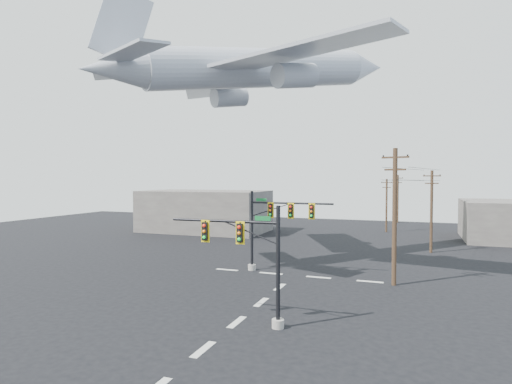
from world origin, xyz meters
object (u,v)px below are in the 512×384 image
at_px(utility_pole_c, 387,204).
at_px(utility_pole_d, 398,198).
at_px(utility_pole_a, 395,214).
at_px(signal_mast_far, 271,226).
at_px(signal_mast_near, 253,261).
at_px(utility_pole_b, 431,210).
at_px(airliner, 261,69).

relative_size(utility_pole_c, utility_pole_d, 0.92).
bearing_deg(utility_pole_a, signal_mast_far, -168.20).
bearing_deg(signal_mast_near, signal_mast_far, 104.06).
bearing_deg(signal_mast_near, utility_pole_b, 70.28).
relative_size(signal_mast_near, utility_pole_d, 0.79).
bearing_deg(utility_pole_a, airliner, 177.38).
relative_size(utility_pole_a, utility_pole_c, 1.31).
distance_m(utility_pole_b, airliner, 23.16).
bearing_deg(signal_mast_near, utility_pole_c, 84.35).
xyz_separation_m(signal_mast_near, utility_pole_c, (4.29, 43.40, 0.54)).
distance_m(signal_mast_near, utility_pole_b, 29.07).
bearing_deg(signal_mast_far, airliner, 122.52).
height_order(utility_pole_d, airliner, airliner).
bearing_deg(utility_pole_c, utility_pole_b, -65.97).
xyz_separation_m(signal_mast_near, signal_mast_far, (-3.19, 12.73, 0.37)).
bearing_deg(utility_pole_d, utility_pole_b, -94.23).
relative_size(signal_mast_near, utility_pole_c, 0.86).
xyz_separation_m(signal_mast_near, airliner, (-5.42, 16.24, 14.52)).
relative_size(utility_pole_a, utility_pole_d, 1.21).
relative_size(signal_mast_near, utility_pole_a, 0.66).
distance_m(utility_pole_a, airliner, 18.20).
bearing_deg(utility_pole_d, utility_pole_a, -100.88).
bearing_deg(utility_pole_b, utility_pole_a, -95.01).
xyz_separation_m(signal_mast_far, utility_pole_b, (12.99, 14.61, 0.68)).
bearing_deg(utility_pole_b, signal_mast_far, -125.63).
distance_m(signal_mast_far, utility_pole_b, 19.56).
bearing_deg(signal_mast_near, utility_pole_d, 84.70).
bearing_deg(airliner, utility_pole_c, 17.62).
xyz_separation_m(signal_mast_near, utility_pole_a, (6.74, 11.64, 1.79)).
xyz_separation_m(signal_mast_far, airliner, (-2.24, 3.51, 14.14)).
height_order(utility_pole_a, utility_pole_b, utility_pole_a).
bearing_deg(utility_pole_d, signal_mast_far, -113.41).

